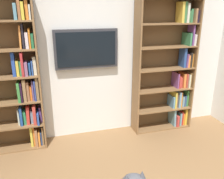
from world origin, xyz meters
TOP-DOWN VIEW (x-y plane):
  - wall_back at (0.00, -2.23)m, footprint 4.52×0.06m
  - bookshelf_left at (-1.22, -2.06)m, footprint 0.93×0.28m
  - bookshelf_right at (1.02, -2.06)m, footprint 0.83×0.28m
  - wall_mounted_tv at (0.05, -2.15)m, footprint 0.89×0.07m

SIDE VIEW (x-z plane):
  - bookshelf_left at x=-1.22m, z-range -0.03..1.96m
  - bookshelf_right at x=1.02m, z-range -0.03..2.03m
  - wall_mounted_tv at x=0.05m, z-range 1.05..1.59m
  - wall_back at x=0.00m, z-range 0.00..2.70m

